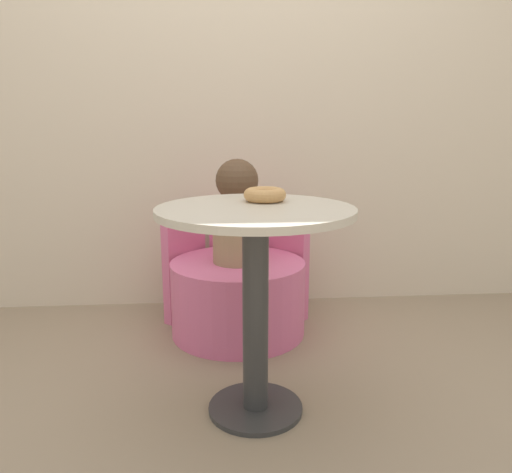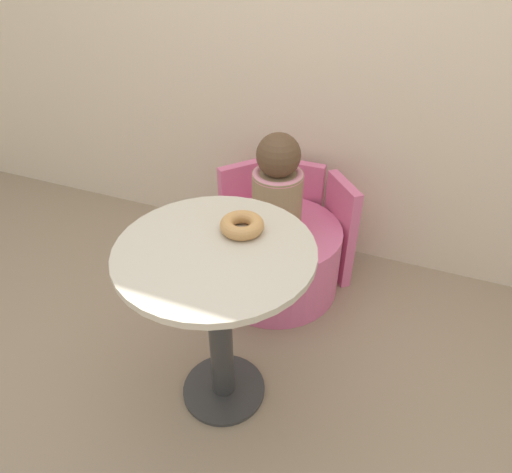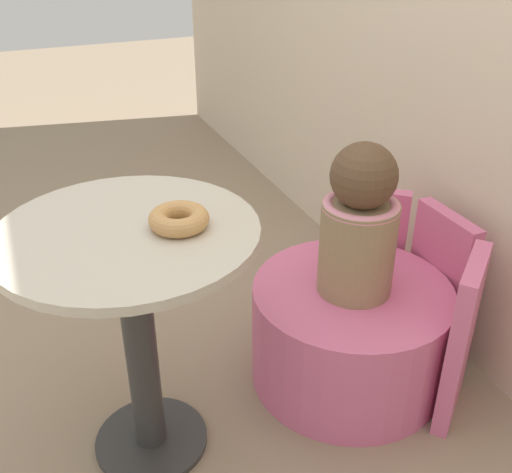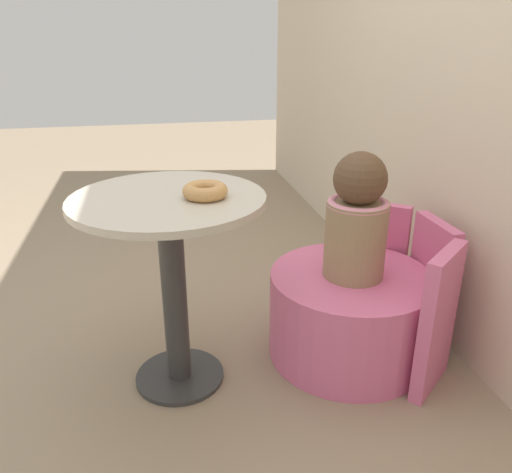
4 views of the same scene
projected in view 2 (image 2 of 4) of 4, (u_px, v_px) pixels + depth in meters
ground_plane at (226, 382)px, 1.92m from camera, size 12.00×12.00×0.00m
back_wall at (320, 23)px, 2.07m from camera, size 6.00×0.06×2.40m
round_table at (218, 294)px, 1.57m from camera, size 0.66×0.66×0.74m
tub_chair at (275, 258)px, 2.31m from camera, size 0.65×0.65×0.36m
booth_backrest at (292, 215)px, 2.46m from camera, size 0.75×0.27×0.55m
child_figure at (278, 187)px, 2.08m from camera, size 0.24×0.24×0.49m
donut at (242, 225)px, 1.52m from camera, size 0.15×0.15×0.05m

